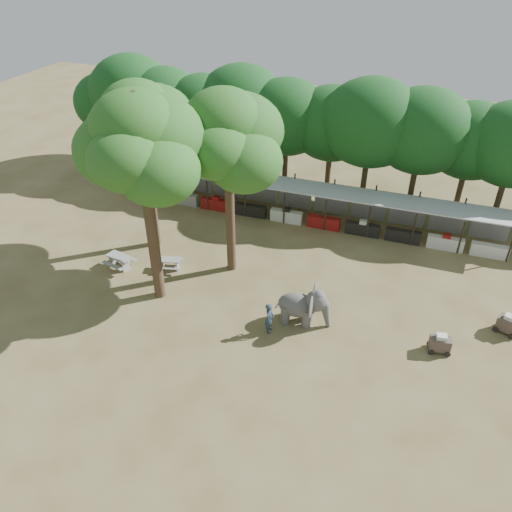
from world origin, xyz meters
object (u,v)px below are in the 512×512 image
(yard_tree_left, at_px, (141,127))
(cart_front, at_px, (440,343))
(yard_tree_center, at_px, (140,147))
(cart_back, at_px, (508,324))
(yard_tree_back, at_px, (227,139))
(handler, at_px, (269,318))
(elephant, at_px, (304,306))
(picnic_table_far, at_px, (170,262))
(picnic_table_near, at_px, (120,260))

(yard_tree_left, bearing_deg, cart_front, -13.61)
(yard_tree_center, xyz_separation_m, cart_back, (19.38, 3.12, -8.64))
(yard_tree_back, height_order, handler, yard_tree_back)
(elephant, distance_m, cart_back, 10.98)
(elephant, distance_m, picnic_table_far, 9.62)
(picnic_table_near, height_order, picnic_table_far, picnic_table_near)
(yard_tree_center, height_order, cart_front, yard_tree_center)
(yard_tree_center, distance_m, cart_front, 18.20)
(yard_tree_back, height_order, cart_front, yard_tree_back)
(yard_tree_center, height_order, cart_back, yard_tree_center)
(yard_tree_left, distance_m, picnic_table_far, 8.50)
(yard_tree_left, bearing_deg, handler, -30.63)
(yard_tree_left, relative_size, picnic_table_far, 6.36)
(yard_tree_back, xyz_separation_m, handler, (4.26, -5.07, -7.61))
(yard_tree_center, distance_m, picnic_table_far, 9.08)
(picnic_table_far, relative_size, cart_front, 1.40)
(yard_tree_center, xyz_separation_m, handler, (7.26, -1.07, -8.28))
(picnic_table_far, bearing_deg, yard_tree_center, -90.68)
(elephant, relative_size, cart_back, 2.20)
(handler, relative_size, cart_back, 1.34)
(elephant, bearing_deg, picnic_table_far, 163.18)
(yard_tree_center, distance_m, handler, 11.06)
(yard_tree_center, xyz_separation_m, elephant, (8.78, 0.28, -8.05))
(handler, bearing_deg, cart_back, -74.21)
(yard_tree_center, relative_size, picnic_table_near, 6.03)
(yard_tree_center, relative_size, handler, 6.49)
(yard_tree_back, relative_size, cart_back, 8.21)
(yard_tree_center, bearing_deg, yard_tree_back, 53.14)
(yard_tree_center, height_order, handler, yard_tree_center)
(elephant, xyz_separation_m, cart_front, (7.21, 0.12, -0.61))
(yard_tree_left, xyz_separation_m, yard_tree_back, (6.00, -1.00, 0.34))
(picnic_table_far, height_order, cart_back, cart_back)
(yard_tree_back, distance_m, elephant, 10.09)
(yard_tree_left, relative_size, elephant, 3.63)
(picnic_table_near, height_order, cart_back, cart_back)
(picnic_table_near, bearing_deg, yard_tree_left, 93.17)
(yard_tree_left, bearing_deg, cart_back, -4.80)
(yard_tree_center, relative_size, yard_tree_back, 1.06)
(cart_front, bearing_deg, cart_back, 29.69)
(elephant, height_order, handler, elephant)
(yard_tree_left, xyz_separation_m, picnic_table_far, (2.43, -2.57, -7.72))
(picnic_table_near, height_order, cart_front, cart_front)
(handler, xyz_separation_m, picnic_table_far, (-7.82, 3.50, -0.45))
(yard_tree_left, distance_m, cart_back, 23.72)
(yard_tree_back, bearing_deg, handler, -50.00)
(picnic_table_near, xyz_separation_m, cart_front, (19.67, -1.12, -0.00))
(yard_tree_left, height_order, elephant, yard_tree_left)
(elephant, relative_size, handler, 1.64)
(yard_tree_center, bearing_deg, cart_front, 1.44)
(yard_tree_center, bearing_deg, cart_back, 9.15)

